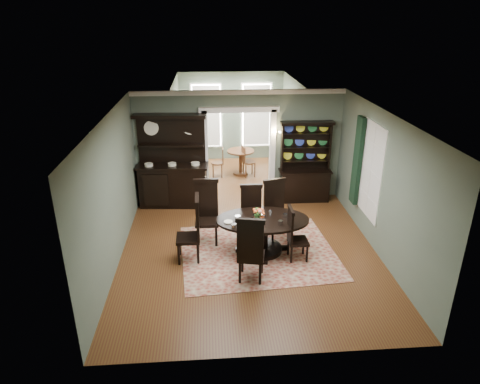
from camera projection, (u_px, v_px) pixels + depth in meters
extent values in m
cube|color=brown|center=(249.00, 253.00, 9.25)|extent=(5.50, 6.00, 0.01)
cube|color=white|center=(251.00, 116.00, 8.08)|extent=(5.50, 6.00, 0.01)
cube|color=#5E6C5A|center=(112.00, 193.00, 8.47)|extent=(0.01, 6.00, 3.00)
cube|color=#5E6C5A|center=(382.00, 185.00, 8.86)|extent=(0.01, 6.00, 3.00)
cube|color=#5E6C5A|center=(271.00, 272.00, 5.91)|extent=(5.50, 0.01, 3.00)
cube|color=#5E6C5A|center=(170.00, 148.00, 11.29)|extent=(1.85, 0.01, 3.00)
cube|color=#5E6C5A|center=(306.00, 145.00, 11.55)|extent=(1.85, 0.01, 3.00)
cube|color=#5E6C5A|center=(239.00, 99.00, 10.93)|extent=(1.80, 0.01, 0.50)
cube|color=white|center=(239.00, 92.00, 10.81)|extent=(5.50, 0.10, 0.12)
cube|color=brown|center=(235.00, 176.00, 13.61)|extent=(3.50, 3.50, 0.01)
cube|color=white|center=(235.00, 79.00, 12.44)|extent=(3.50, 3.50, 0.01)
cube|color=#5E6C5A|center=(177.00, 131.00, 12.90)|extent=(0.01, 3.50, 3.00)
cube|color=#5E6C5A|center=(291.00, 129.00, 13.15)|extent=(0.01, 3.50, 3.00)
cube|color=#5E6C5A|center=(231.00, 117.00, 14.63)|extent=(3.50, 0.01, 3.00)
cube|color=white|center=(207.00, 116.00, 14.51)|extent=(1.05, 0.06, 2.20)
cube|color=white|center=(256.00, 115.00, 14.63)|extent=(1.05, 0.06, 2.20)
cube|color=white|center=(206.00, 156.00, 11.46)|extent=(0.14, 0.25, 2.50)
cube|color=white|center=(272.00, 154.00, 11.58)|extent=(0.14, 0.25, 2.50)
cube|color=white|center=(239.00, 109.00, 11.03)|extent=(2.08, 0.25, 0.14)
cube|color=white|center=(372.00, 171.00, 9.37)|extent=(0.02, 1.10, 2.00)
cube|color=white|center=(371.00, 171.00, 9.37)|extent=(0.01, 1.22, 2.12)
cube|color=black|center=(357.00, 161.00, 9.99)|extent=(0.10, 0.35, 2.10)
cube|color=#BF7533|center=(275.00, 134.00, 11.28)|extent=(0.08, 0.05, 0.18)
sphere|color=#FFD88C|center=(272.00, 132.00, 11.10)|extent=(0.07, 0.07, 0.07)
sphere|color=#FFD88C|center=(280.00, 132.00, 11.12)|extent=(0.07, 0.07, 0.07)
cube|color=maroon|center=(258.00, 252.00, 9.29)|extent=(3.47, 3.02, 0.01)
ellipsoid|color=black|center=(263.00, 220.00, 9.05)|extent=(2.02, 1.32, 0.05)
cylinder|color=black|center=(262.00, 222.00, 9.06)|extent=(1.90, 1.90, 0.03)
cylinder|color=black|center=(262.00, 235.00, 9.19)|extent=(0.25, 0.25, 0.69)
cylinder|color=black|center=(262.00, 249.00, 9.32)|extent=(0.87, 0.87, 0.10)
cylinder|color=silver|center=(259.00, 217.00, 9.07)|extent=(0.28, 0.28, 0.05)
cube|color=black|center=(207.00, 222.00, 9.50)|extent=(0.52, 0.50, 0.07)
cube|color=black|center=(206.00, 199.00, 9.53)|extent=(0.51, 0.06, 0.87)
cube|color=black|center=(206.00, 181.00, 9.35)|extent=(0.56, 0.09, 0.09)
cylinder|color=black|center=(198.00, 237.00, 9.40)|extent=(0.06, 0.06, 0.51)
cylinder|color=black|center=(216.00, 236.00, 9.42)|extent=(0.06, 0.06, 0.51)
cylinder|color=black|center=(199.00, 228.00, 9.77)|extent=(0.06, 0.06, 0.51)
cylinder|color=black|center=(216.00, 228.00, 9.79)|extent=(0.06, 0.06, 0.51)
cube|color=black|center=(252.00, 223.00, 9.57)|extent=(0.47, 0.45, 0.06)
cube|color=black|center=(251.00, 203.00, 9.60)|extent=(0.46, 0.06, 0.79)
cube|color=black|center=(251.00, 186.00, 9.44)|extent=(0.50, 0.08, 0.08)
cylinder|color=black|center=(244.00, 236.00, 9.49)|extent=(0.05, 0.05, 0.46)
cylinder|color=black|center=(260.00, 235.00, 9.50)|extent=(0.05, 0.05, 0.46)
cylinder|color=black|center=(243.00, 228.00, 9.82)|extent=(0.05, 0.05, 0.46)
cylinder|color=black|center=(259.00, 228.00, 9.84)|extent=(0.05, 0.05, 0.46)
cube|color=black|center=(277.00, 219.00, 9.65)|extent=(0.60, 0.59, 0.06)
cube|color=black|center=(274.00, 198.00, 9.67)|extent=(0.49, 0.18, 0.84)
cube|color=black|center=(275.00, 181.00, 9.50)|extent=(0.54, 0.22, 0.09)
cylinder|color=black|center=(273.00, 234.00, 9.52)|extent=(0.05, 0.05, 0.49)
cylinder|color=black|center=(288.00, 231.00, 9.64)|extent=(0.05, 0.05, 0.49)
cylinder|color=black|center=(266.00, 227.00, 9.85)|extent=(0.05, 0.05, 0.49)
cylinder|color=black|center=(281.00, 224.00, 9.98)|extent=(0.05, 0.05, 0.49)
cube|color=black|center=(188.00, 238.00, 8.84)|extent=(0.49, 0.51, 0.07)
cube|color=black|center=(198.00, 219.00, 8.69)|extent=(0.06, 0.50, 0.85)
cube|color=black|center=(197.00, 199.00, 8.52)|extent=(0.09, 0.55, 0.09)
cylinder|color=black|center=(179.00, 244.00, 9.10)|extent=(0.05, 0.05, 0.50)
cylinder|color=black|center=(179.00, 254.00, 8.74)|extent=(0.05, 0.05, 0.50)
cylinder|color=black|center=(198.00, 243.00, 9.13)|extent=(0.05, 0.05, 0.50)
cylinder|color=black|center=(198.00, 253.00, 8.77)|extent=(0.05, 0.05, 0.50)
cube|color=black|center=(298.00, 241.00, 8.89)|extent=(0.41, 0.43, 0.05)
cube|color=black|center=(290.00, 226.00, 8.73)|extent=(0.05, 0.42, 0.71)
cube|color=black|center=(291.00, 210.00, 8.59)|extent=(0.07, 0.46, 0.07)
cylinder|color=black|center=(307.00, 254.00, 8.83)|extent=(0.05, 0.05, 0.42)
cylinder|color=black|center=(303.00, 246.00, 9.13)|extent=(0.05, 0.05, 0.42)
cylinder|color=black|center=(291.00, 254.00, 8.81)|extent=(0.05, 0.05, 0.42)
cylinder|color=black|center=(288.00, 246.00, 9.11)|extent=(0.05, 0.05, 0.42)
cube|color=black|center=(251.00, 256.00, 8.20)|extent=(0.58, 0.57, 0.06)
cube|color=black|center=(250.00, 242.00, 7.83)|extent=(0.50, 0.15, 0.84)
cube|color=black|center=(250.00, 221.00, 7.66)|extent=(0.54, 0.18, 0.09)
cylinder|color=black|center=(262.00, 262.00, 8.45)|extent=(0.05, 0.05, 0.50)
cylinder|color=black|center=(242.00, 261.00, 8.49)|extent=(0.05, 0.05, 0.50)
cylinder|color=black|center=(260.00, 274.00, 8.09)|extent=(0.05, 0.05, 0.50)
cylinder|color=black|center=(240.00, 272.00, 8.14)|extent=(0.05, 0.05, 0.50)
cube|color=black|center=(174.00, 186.00, 11.37)|extent=(1.79, 0.74, 1.09)
cube|color=black|center=(172.00, 166.00, 11.15)|extent=(1.90, 0.80, 0.05)
cube|color=black|center=(171.00, 139.00, 11.11)|extent=(1.75, 0.23, 1.29)
cube|color=black|center=(171.00, 145.00, 11.06)|extent=(1.71, 0.44, 0.04)
cube|color=black|center=(169.00, 116.00, 10.74)|extent=(1.88, 0.53, 0.09)
cube|color=black|center=(304.00, 186.00, 11.71)|extent=(1.32, 0.49, 0.84)
cube|color=black|center=(305.00, 171.00, 11.54)|extent=(1.41, 0.53, 0.04)
cube|color=black|center=(305.00, 146.00, 11.46)|extent=(1.31, 0.07, 1.27)
cube|color=black|center=(282.00, 148.00, 11.33)|extent=(0.05, 0.24, 1.31)
cube|color=black|center=(329.00, 146.00, 11.42)|extent=(0.05, 0.24, 1.31)
cube|color=black|center=(307.00, 123.00, 11.10)|extent=(1.41, 0.32, 0.07)
cube|color=black|center=(305.00, 160.00, 11.52)|extent=(1.31, 0.26, 0.03)
cube|color=black|center=(306.00, 147.00, 11.37)|extent=(1.31, 0.26, 0.03)
cube|color=black|center=(307.00, 133.00, 11.23)|extent=(1.31, 0.26, 0.03)
cylinder|color=#562A18|center=(241.00, 151.00, 13.45)|extent=(0.85, 0.85, 0.04)
cylinder|color=#562A18|center=(241.00, 162.00, 13.60)|extent=(0.11, 0.11, 0.75)
cylinder|color=#562A18|center=(241.00, 173.00, 13.74)|extent=(0.47, 0.47, 0.06)
cylinder|color=#562A18|center=(217.00, 163.00, 13.40)|extent=(0.39, 0.39, 0.04)
cube|color=#562A18|center=(223.00, 156.00, 13.32)|extent=(0.04, 0.35, 0.49)
cylinder|color=#562A18|center=(213.00, 168.00, 13.61)|extent=(0.04, 0.04, 0.44)
cylinder|color=#562A18|center=(213.00, 171.00, 13.35)|extent=(0.04, 0.04, 0.44)
cylinder|color=#562A18|center=(222.00, 168.00, 13.62)|extent=(0.04, 0.04, 0.44)
cylinder|color=#562A18|center=(222.00, 171.00, 13.37)|extent=(0.04, 0.04, 0.44)
cylinder|color=#562A18|center=(249.00, 162.00, 13.40)|extent=(0.42, 0.42, 0.04)
cube|color=#562A18|center=(243.00, 155.00, 13.26)|extent=(0.10, 0.37, 0.52)
cylinder|color=#562A18|center=(255.00, 170.00, 13.40)|extent=(0.04, 0.04, 0.47)
cylinder|color=#562A18|center=(252.00, 167.00, 13.66)|extent=(0.04, 0.04, 0.47)
cylinder|color=#562A18|center=(246.00, 171.00, 13.33)|extent=(0.04, 0.04, 0.47)
cylinder|color=#562A18|center=(243.00, 168.00, 13.59)|extent=(0.04, 0.04, 0.47)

